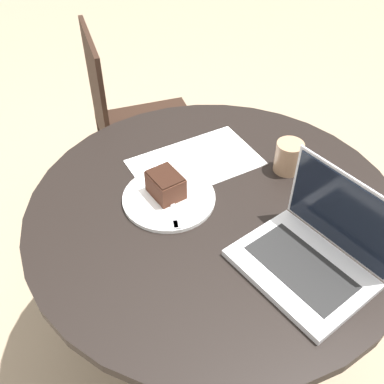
{
  "coord_description": "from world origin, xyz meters",
  "views": [
    {
      "loc": [
        0.73,
        0.51,
        1.6
      ],
      "look_at": [
        0.03,
        -0.06,
        0.77
      ],
      "focal_mm": 42.0,
      "sensor_mm": 36.0,
      "label": 1
    }
  ],
  "objects_px": {
    "chair": "(134,130)",
    "laptop": "(312,254)",
    "plate": "(169,198)",
    "coffee_glass": "(288,157)"
  },
  "relations": [
    {
      "from": "chair",
      "to": "plate",
      "type": "distance_m",
      "value": 0.76
    },
    {
      "from": "coffee_glass",
      "to": "plate",
      "type": "bearing_deg",
      "value": -29.91
    },
    {
      "from": "plate",
      "to": "chair",
      "type": "bearing_deg",
      "value": -125.64
    },
    {
      "from": "laptop",
      "to": "plate",
      "type": "bearing_deg",
      "value": 18.65
    },
    {
      "from": "plate",
      "to": "laptop",
      "type": "relative_size",
      "value": 0.74
    },
    {
      "from": "chair",
      "to": "laptop",
      "type": "height_order",
      "value": "laptop"
    },
    {
      "from": "coffee_glass",
      "to": "laptop",
      "type": "relative_size",
      "value": 0.27
    },
    {
      "from": "chair",
      "to": "laptop",
      "type": "bearing_deg",
      "value": 11.5
    },
    {
      "from": "chair",
      "to": "coffee_glass",
      "type": "xyz_separation_m",
      "value": [
        0.09,
        0.77,
        0.29
      ]
    },
    {
      "from": "chair",
      "to": "coffee_glass",
      "type": "distance_m",
      "value": 0.83
    }
  ]
}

